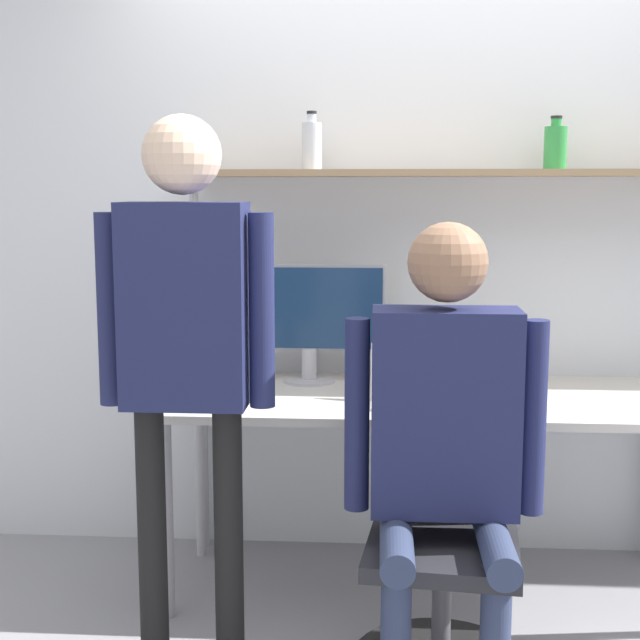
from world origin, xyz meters
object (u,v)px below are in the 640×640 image
Objects in this scene: bottle_green at (555,147)px; bottle_clear at (312,145)px; person_standing at (186,325)px; laptop at (421,388)px; monitor at (309,315)px; cell_phone at (494,405)px; office_chair at (442,591)px; person_seated at (445,418)px.

bottle_clear is (-0.93, -0.00, 0.01)m from bottle_green.
laptop is at bearing 36.76° from person_standing.
bottle_green is at bearing 0.65° from monitor.
cell_phone is 0.67× the size of bottle_clear.
office_chair is at bearing -118.37° from bottle_green.
monitor is 2.69× the size of bottle_clear.
office_chair is 4.45× the size of bottle_green.
laptop is 0.21× the size of person_standing.
bottle_green is 0.93m from bottle_clear.
person_seated reaches higher than monitor.
laptop is 0.26m from cell_phone.
bottle_green is (0.94, 0.01, 0.66)m from monitor.
bottle_clear is (-0.42, 0.35, 0.88)m from laptop.
laptop is 2.40× the size of cell_phone.
cell_phone is at bearing -123.56° from bottle_green.
monitor is at bearing 120.13° from office_chair.
bottle_green reaches higher than laptop.
monitor is 0.67× the size of office_chair.
monitor is 0.43× the size of person_seated.
bottle_green reaches higher than monitor.
person_seated is (-0.00, -0.04, 0.57)m from office_chair.
cell_phone is at bearing -29.44° from bottle_clear.
monitor reaches higher than laptop.
person_seated reaches higher than office_chair.
person_seated is at bearing -117.48° from bottle_green.
office_chair is at bearing 83.89° from person_seated.
monitor is 0.82m from cell_phone.
person_seated is 0.83m from person_standing.
monitor reaches higher than office_chair.
laptop reaches higher than office_chair.
bottle_green is (0.51, 0.35, 0.87)m from laptop.
person_standing is at bearing -108.81° from monitor.
monitor is 0.94m from person_standing.
person_standing is (-0.30, -0.88, 0.09)m from monitor.
bottle_green is at bearing 62.52° from person_seated.
monitor is at bearing -133.97° from bottle_clear.
laptop is 0.74m from office_chair.
person_standing reaches higher than person_seated.
bottle_clear reaches higher than person_seated.
person_standing is (-0.73, -0.55, 0.30)m from laptop.
cell_phone is 0.11× the size of person_seated.
person_seated reaches higher than cell_phone.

